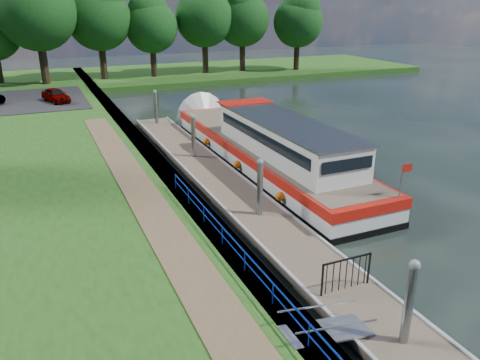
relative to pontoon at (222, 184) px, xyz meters
name	(u,v)px	position (x,y,z in m)	size (l,w,h in m)	color
ground	(389,341)	(0.00, -13.00, -0.18)	(160.00, 160.00, 0.00)	black
bank_edge	(164,175)	(-2.55, 2.00, 0.20)	(1.10, 90.00, 0.78)	#473D2D
far_bank	(197,73)	(12.00, 39.00, 0.12)	(60.00, 18.00, 0.60)	#214E16
footpath	(164,229)	(-4.40, -5.00, 0.62)	(1.60, 40.00, 0.05)	brown
carpark	(2,102)	(-11.00, 25.00, 0.62)	(14.00, 12.00, 0.06)	black
blue_fence	(258,271)	(-2.75, -10.00, 1.13)	(0.04, 18.04, 0.72)	#0C2DBF
pontoon	(222,184)	(0.00, 0.00, 0.00)	(2.50, 30.00, 0.56)	brown
mooring_piles	(221,165)	(0.00, 0.00, 1.10)	(0.30, 27.30, 3.55)	gray
gangway	(326,330)	(-1.85, -12.50, 0.44)	(2.58, 1.00, 0.92)	#A5A8AD
gate_panel	(347,269)	(0.00, -10.80, 0.97)	(1.85, 0.05, 1.15)	black
barge	(260,146)	(3.60, 2.77, 0.90)	(4.36, 21.15, 4.78)	black
horizon_trees	(88,13)	(-1.61, 35.68, 7.76)	(54.38, 10.03, 12.87)	#332316
car_a	(56,95)	(-6.59, 22.96, 1.26)	(1.43, 3.55, 1.21)	#999999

